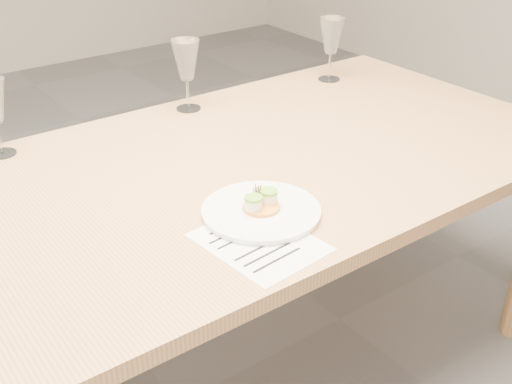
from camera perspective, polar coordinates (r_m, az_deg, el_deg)
dining_table at (r=1.63m, az=-8.34°, el=-1.66°), size 2.40×1.00×0.75m
dinner_plate at (r=1.46m, az=0.48°, el=-1.62°), size 0.27×0.27×0.07m
recipe_sheet at (r=1.37m, az=0.26°, el=-4.48°), size 0.23×0.28×0.00m
wine_glass_2 at (r=2.02m, az=-6.23°, el=11.47°), size 0.09×0.09×0.22m
wine_glass_3 at (r=2.30m, az=6.71°, el=13.54°), size 0.09×0.09×0.22m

